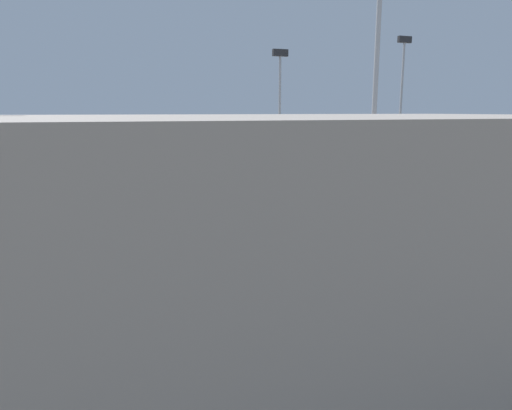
# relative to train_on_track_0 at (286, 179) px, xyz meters

# --- Properties ---
(ground_plane) EXTENTS (400.00, 400.00, 0.00)m
(ground_plane) POSITION_rel_train_on_track_0_xyz_m (18.53, 17.50, -1.99)
(ground_plane) COLOR #756B5B
(track_bed_0) EXTENTS (140.00, 2.80, 0.12)m
(track_bed_0) POSITION_rel_train_on_track_0_xyz_m (18.53, 0.00, -1.93)
(track_bed_0) COLOR #3D3833
(track_bed_0) RESTS_ON ground_plane
(track_bed_1) EXTENTS (140.00, 2.80, 0.12)m
(track_bed_1) POSITION_rel_train_on_track_0_xyz_m (18.53, 5.00, -1.93)
(track_bed_1) COLOR #4C443D
(track_bed_1) RESTS_ON ground_plane
(track_bed_2) EXTENTS (140.00, 2.80, 0.12)m
(track_bed_2) POSITION_rel_train_on_track_0_xyz_m (18.53, 10.00, -1.93)
(track_bed_2) COLOR #3D3833
(track_bed_2) RESTS_ON ground_plane
(track_bed_3) EXTENTS (140.00, 2.80, 0.12)m
(track_bed_3) POSITION_rel_train_on_track_0_xyz_m (18.53, 15.00, -1.93)
(track_bed_3) COLOR #4C443D
(track_bed_3) RESTS_ON ground_plane
(track_bed_4) EXTENTS (140.00, 2.80, 0.12)m
(track_bed_4) POSITION_rel_train_on_track_0_xyz_m (18.53, 20.00, -1.93)
(track_bed_4) COLOR #4C443D
(track_bed_4) RESTS_ON ground_plane
(track_bed_5) EXTENTS (140.00, 2.80, 0.12)m
(track_bed_5) POSITION_rel_train_on_track_0_xyz_m (18.53, 25.00, -1.93)
(track_bed_5) COLOR #3D3833
(track_bed_5) RESTS_ON ground_plane
(track_bed_6) EXTENTS (140.00, 2.80, 0.12)m
(track_bed_6) POSITION_rel_train_on_track_0_xyz_m (18.53, 30.00, -1.93)
(track_bed_6) COLOR #3D3833
(track_bed_6) RESTS_ON ground_plane
(track_bed_7) EXTENTS (140.00, 2.80, 0.12)m
(track_bed_7) POSITION_rel_train_on_track_0_xyz_m (18.53, 35.00, -1.93)
(track_bed_7) COLOR #3D3833
(track_bed_7) RESTS_ON ground_plane
(train_on_track_0) EXTENTS (47.20, 3.06, 3.80)m
(train_on_track_0) POSITION_rel_train_on_track_0_xyz_m (0.00, 0.00, 0.00)
(train_on_track_0) COLOR #B7BABF
(train_on_track_0) RESTS_ON ground_plane
(train_on_track_2) EXTENTS (10.00, 3.00, 5.00)m
(train_on_track_2) POSITION_rel_train_on_track_0_xyz_m (36.21, 10.00, 0.17)
(train_on_track_2) COLOR gold
(train_on_track_2) RESTS_ON ground_plane
(train_on_track_5) EXTENTS (114.80, 3.06, 4.40)m
(train_on_track_5) POSITION_rel_train_on_track_0_xyz_m (20.25, 25.00, 0.07)
(train_on_track_5) COLOR #1E6B9E
(train_on_track_5) RESTS_ON ground_plane
(train_on_track_7) EXTENTS (47.20, 3.00, 3.80)m
(train_on_track_7) POSITION_rel_train_on_track_0_xyz_m (-3.77, 35.00, 0.03)
(train_on_track_7) COLOR silver
(train_on_track_7) RESTS_ON ground_plane
(light_mast_0) EXTENTS (2.80, 0.70, 27.70)m
(light_mast_0) POSITION_rel_train_on_track_0_xyz_m (-25.03, -2.12, 15.61)
(light_mast_0) COLOR #9EA0A5
(light_mast_0) RESTS_ON ground_plane
(light_mast_2) EXTENTS (2.80, 0.70, 24.44)m
(light_mast_2) POSITION_rel_train_on_track_0_xyz_m (-0.13, -3.32, 13.82)
(light_mast_2) COLOR #9EA0A5
(light_mast_2) RESTS_ON ground_plane
(light_mast_3) EXTENTS (2.80, 0.70, 26.37)m
(light_mast_3) POSITION_rel_train_on_track_0_xyz_m (8.45, 38.83, 14.88)
(light_mast_3) COLOR #9EA0A5
(light_mast_3) RESTS_ON ground_plane
(signal_gantry) EXTENTS (0.70, 40.00, 8.80)m
(signal_gantry) POSITION_rel_train_on_track_0_xyz_m (24.08, 17.50, 5.74)
(signal_gantry) COLOR #4C4742
(signal_gantry) RESTS_ON ground_plane
(maintenance_shed) EXTENTS (48.69, 21.03, 13.67)m
(maintenance_shed) POSITION_rel_train_on_track_0_xyz_m (30.83, 54.40, 4.84)
(maintenance_shed) COLOR #9E9389
(maintenance_shed) RESTS_ON ground_plane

